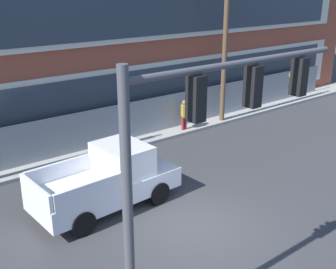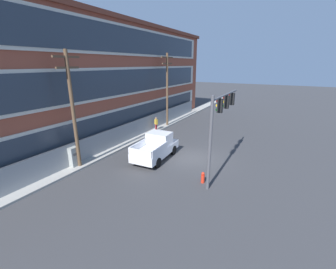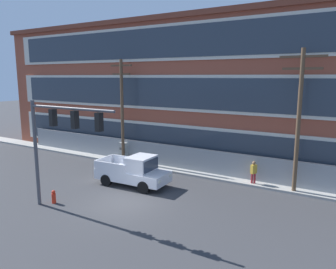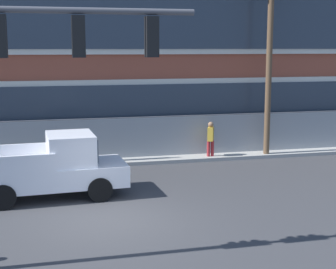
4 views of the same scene
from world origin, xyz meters
name	(u,v)px [view 2 (image 2 of 4)]	position (x,y,z in m)	size (l,w,h in m)	color
ground_plane	(194,158)	(0.00, 0.00, 0.00)	(160.00, 160.00, 0.00)	#38383A
sidewalk_building_side	(125,143)	(0.00, 7.49, 0.08)	(80.00, 1.63, 0.16)	#9E9B93
brick_mill_building	(75,81)	(-0.46, 13.11, 6.01)	(42.55, 10.21, 11.99)	brown
chain_link_fence	(122,135)	(-0.12, 7.69, 0.98)	(35.45, 0.06, 1.93)	gray
traffic_signal_mast	(220,116)	(-2.26, -2.59, 4.40)	(5.95, 0.43, 5.99)	#4C4C51
pickup_truck_white	(156,147)	(-1.47, 2.88, 0.97)	(5.10, 2.38, 2.10)	silver
utility_pole_near_corner	(73,107)	(-5.90, 7.13, 4.72)	(2.08, 0.26, 8.64)	brown
utility_pole_midblock	(167,87)	(7.97, 7.01, 4.97)	(2.67, 0.26, 8.93)	brown
electrical_cabinet	(74,158)	(-6.11, 7.43, 0.84)	(0.68, 0.47, 1.67)	#939993
pedestrian_near_cabinet	(156,123)	(5.34, 7.08, 0.97)	(0.39, 0.46, 1.69)	maroon
fire_hydrant	(203,178)	(-3.58, -2.05, 0.38)	(0.24, 0.24, 0.78)	red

